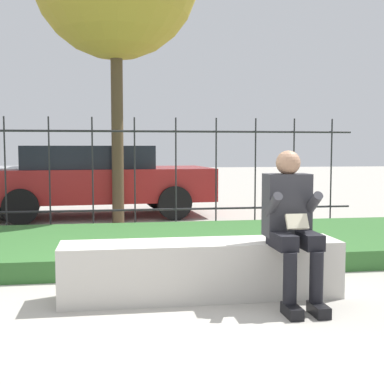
% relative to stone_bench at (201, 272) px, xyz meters
% --- Properties ---
extents(ground_plane, '(60.00, 60.00, 0.00)m').
position_rel_stone_bench_xyz_m(ground_plane, '(-0.40, 0.00, -0.22)').
color(ground_plane, '#A8A399').
extents(stone_bench, '(2.46, 0.51, 0.50)m').
position_rel_stone_bench_xyz_m(stone_bench, '(0.00, 0.00, 0.00)').
color(stone_bench, beige).
rests_on(stone_bench, ground_plane).
extents(person_seated_reader, '(0.42, 0.73, 1.30)m').
position_rel_stone_bench_xyz_m(person_seated_reader, '(0.72, -0.29, 0.50)').
color(person_seated_reader, black).
rests_on(person_seated_reader, ground_plane).
extents(grass_berm, '(9.03, 2.59, 0.22)m').
position_rel_stone_bench_xyz_m(grass_berm, '(-0.40, 2.00, -0.12)').
color(grass_berm, '#33662D').
rests_on(grass_berm, ground_plane).
extents(iron_fence, '(7.03, 0.03, 1.78)m').
position_rel_stone_bench_xyz_m(iron_fence, '(-0.40, 3.68, 0.71)').
color(iron_fence, '#232326').
rests_on(iron_fence, ground_plane).
extents(car_parked_center, '(4.46, 2.25, 1.35)m').
position_rel_stone_bench_xyz_m(car_parked_center, '(-1.07, 5.85, 0.51)').
color(car_parked_center, maroon).
rests_on(car_parked_center, ground_plane).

